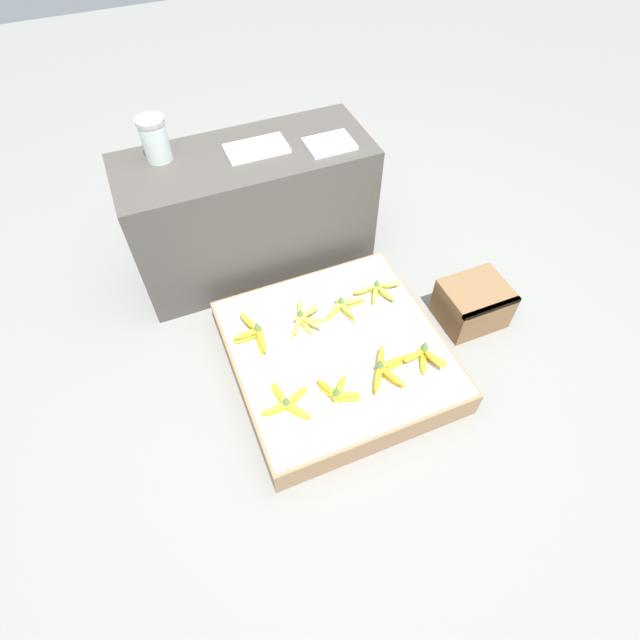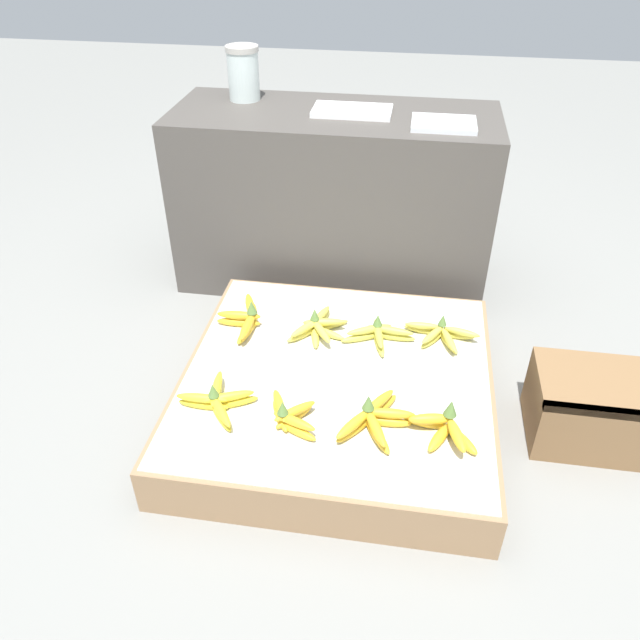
# 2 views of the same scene
# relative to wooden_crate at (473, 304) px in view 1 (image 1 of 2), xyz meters

# --- Properties ---
(ground_plane) EXTENTS (10.00, 10.00, 0.00)m
(ground_plane) POSITION_rel_wooden_crate_xyz_m (-0.76, -0.01, -0.11)
(ground_plane) COLOR gray
(display_platform) EXTENTS (0.96, 0.97, 0.15)m
(display_platform) POSITION_rel_wooden_crate_xyz_m (-0.76, -0.01, -0.03)
(display_platform) COLOR #997551
(display_platform) RESTS_ON ground_plane
(back_vendor_table) EXTENTS (1.23, 0.50, 0.70)m
(back_vendor_table) POSITION_rel_wooden_crate_xyz_m (-0.89, 0.83, 0.24)
(back_vendor_table) COLOR #4C4742
(back_vendor_table) RESTS_ON ground_plane
(wooden_crate) EXTENTS (0.32, 0.27, 0.22)m
(wooden_crate) POSITION_rel_wooden_crate_xyz_m (0.00, 0.00, 0.00)
(wooden_crate) COLOR olive
(wooden_crate) RESTS_ON ground_plane
(banana_bunch_front_left) EXTENTS (0.23, 0.24, 0.10)m
(banana_bunch_front_left) POSITION_rel_wooden_crate_xyz_m (-1.08, -0.22, 0.07)
(banana_bunch_front_left) COLOR yellow
(banana_bunch_front_left) RESTS_ON display_platform
(banana_bunch_front_midleft) EXTENTS (0.16, 0.17, 0.10)m
(banana_bunch_front_midleft) POSITION_rel_wooden_crate_xyz_m (-0.86, -0.25, 0.07)
(banana_bunch_front_midleft) COLOR gold
(banana_bunch_front_midleft) RESTS_ON display_platform
(banana_bunch_front_midright) EXTENTS (0.22, 0.25, 0.10)m
(banana_bunch_front_midright) POSITION_rel_wooden_crate_xyz_m (-0.63, -0.22, 0.07)
(banana_bunch_front_midright) COLOR gold
(banana_bunch_front_midright) RESTS_ON display_platform
(banana_bunch_front_right) EXTENTS (0.21, 0.16, 0.11)m
(banana_bunch_front_right) POSITION_rel_wooden_crate_xyz_m (-0.43, -0.23, 0.08)
(banana_bunch_front_right) COLOR gold
(banana_bunch_front_right) RESTS_ON display_platform
(banana_bunch_middle_left) EXTENTS (0.16, 0.27, 0.11)m
(banana_bunch_middle_left) POSITION_rel_wooden_crate_xyz_m (-1.10, 0.19, 0.08)
(banana_bunch_middle_left) COLOR gold
(banana_bunch_middle_left) RESTS_ON display_platform
(banana_bunch_middle_midleft) EXTENTS (0.20, 0.23, 0.09)m
(banana_bunch_middle_midleft) POSITION_rel_wooden_crate_xyz_m (-0.85, 0.19, 0.07)
(banana_bunch_middle_midleft) COLOR #DBCC4C
(banana_bunch_middle_midleft) RESTS_ON display_platform
(banana_bunch_middle_midright) EXTENTS (0.25, 0.17, 0.09)m
(banana_bunch_middle_midright) POSITION_rel_wooden_crate_xyz_m (-0.65, 0.18, 0.07)
(banana_bunch_middle_midright) COLOR gold
(banana_bunch_middle_midright) RESTS_ON display_platform
(banana_bunch_middle_right) EXTENTS (0.25, 0.16, 0.09)m
(banana_bunch_middle_right) POSITION_rel_wooden_crate_xyz_m (-0.44, 0.21, 0.07)
(banana_bunch_middle_right) COLOR #DBCC4C
(banana_bunch_middle_right) RESTS_ON display_platform
(glass_jar) EXTENTS (0.13, 0.13, 0.20)m
(glass_jar) POSITION_rel_wooden_crate_xyz_m (-1.26, 0.93, 0.69)
(glass_jar) COLOR silver
(glass_jar) RESTS_ON back_vendor_table
(foam_tray_white) EXTENTS (0.29, 0.17, 0.02)m
(foam_tray_white) POSITION_rel_wooden_crate_xyz_m (-0.82, 0.83, 0.60)
(foam_tray_white) COLOR white
(foam_tray_white) RESTS_ON back_vendor_table
(foam_tray_dark) EXTENTS (0.22, 0.17, 0.02)m
(foam_tray_dark) POSITION_rel_wooden_crate_xyz_m (-0.49, 0.73, 0.60)
(foam_tray_dark) COLOR white
(foam_tray_dark) RESTS_ON back_vendor_table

